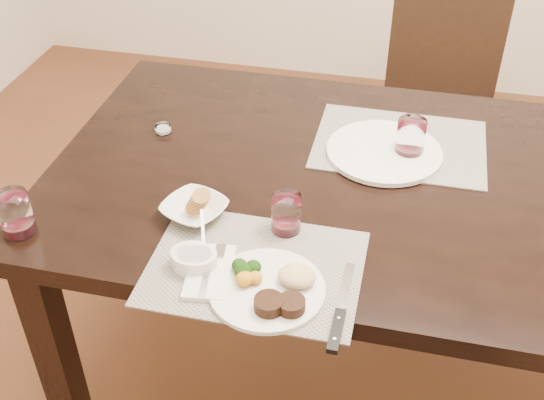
% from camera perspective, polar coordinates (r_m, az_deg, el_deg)
% --- Properties ---
extents(ground_plane, '(4.50, 4.50, 0.00)m').
position_cam_1_polar(ground_plane, '(2.28, 11.00, -14.27)').
color(ground_plane, '#4D2919').
rests_on(ground_plane, ground).
extents(dining_table, '(2.00, 1.00, 0.75)m').
position_cam_1_polar(dining_table, '(1.81, 13.47, -1.03)').
color(dining_table, black).
rests_on(dining_table, ground).
extents(chair_far, '(0.42, 0.42, 0.90)m').
position_cam_1_polar(chair_far, '(2.69, 13.74, 8.40)').
color(chair_far, black).
rests_on(chair_far, ground).
extents(placemat_near, '(0.46, 0.34, 0.00)m').
position_cam_1_polar(placemat_near, '(1.48, -1.44, -5.68)').
color(placemat_near, gray).
rests_on(placemat_near, dining_table).
extents(placemat_far, '(0.46, 0.34, 0.00)m').
position_cam_1_polar(placemat_far, '(1.90, 10.63, 4.62)').
color(placemat_far, gray).
rests_on(placemat_far, dining_table).
extents(dinner_plate, '(0.24, 0.24, 0.04)m').
position_cam_1_polar(dinner_plate, '(1.41, 0.01, -7.39)').
color(dinner_plate, silver).
rests_on(dinner_plate, placemat_near).
extents(napkin_fork, '(0.12, 0.18, 0.02)m').
position_cam_1_polar(napkin_fork, '(1.47, -5.22, -5.99)').
color(napkin_fork, white).
rests_on(napkin_fork, placemat_near).
extents(steak_knife, '(0.02, 0.26, 0.01)m').
position_cam_1_polar(steak_knife, '(1.37, 5.60, -9.95)').
color(steak_knife, silver).
rests_on(steak_knife, placemat_near).
extents(cracker_bowl, '(0.19, 0.19, 0.06)m').
position_cam_1_polar(cracker_bowl, '(1.61, -6.50, -0.76)').
color(cracker_bowl, silver).
rests_on(cracker_bowl, placemat_near).
extents(sauce_ramekin, '(0.10, 0.15, 0.08)m').
position_cam_1_polar(sauce_ramekin, '(1.48, -6.53, -4.91)').
color(sauce_ramekin, silver).
rests_on(sauce_ramekin, placemat_near).
extents(wine_glass_near, '(0.07, 0.07, 0.09)m').
position_cam_1_polar(wine_glass_near, '(1.55, 1.19, -1.25)').
color(wine_glass_near, white).
rests_on(wine_glass_near, placemat_near).
extents(far_plate, '(0.31, 0.31, 0.01)m').
position_cam_1_polar(far_plate, '(1.85, 9.36, 4.01)').
color(far_plate, silver).
rests_on(far_plate, placemat_far).
extents(wine_glass_far, '(0.08, 0.08, 0.10)m').
position_cam_1_polar(wine_glass_far, '(1.83, 11.49, 4.94)').
color(wine_glass_far, white).
rests_on(wine_glass_far, placemat_far).
extents(wine_glass_side, '(0.08, 0.08, 0.11)m').
position_cam_1_polar(wine_glass_side, '(1.65, -20.66, -1.22)').
color(wine_glass_side, white).
rests_on(wine_glass_side, dining_table).
extents(salt_cellar, '(0.05, 0.05, 0.02)m').
position_cam_1_polar(salt_cellar, '(1.94, -9.10, 5.87)').
color(salt_cellar, white).
rests_on(salt_cellar, dining_table).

